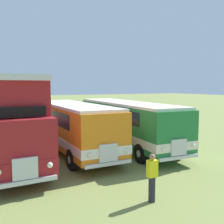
{
  "coord_description": "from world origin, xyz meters",
  "views": [
    {
      "loc": [
        2.59,
        -15.23,
        4.07
      ],
      "look_at": [
        10.34,
        0.07,
        2.36
      ],
      "focal_mm": 42.07,
      "sensor_mm": 36.0,
      "label": 1
    }
  ],
  "objects": [
    {
      "name": "bus_sixth_in_row",
      "position": [
        7.61,
        0.1,
        1.75
      ],
      "size": [
        2.63,
        10.06,
        2.99
      ],
      "color": "orange",
      "rests_on": "ground"
    },
    {
      "name": "bus_seventh_in_row",
      "position": [
        11.42,
        0.18,
        1.76
      ],
      "size": [
        3.11,
        11.55,
        2.99
      ],
      "color": "#237538",
      "rests_on": "ground"
    },
    {
      "name": "marshal_person",
      "position": [
        7.86,
        -7.92,
        0.89
      ],
      "size": [
        0.36,
        0.24,
        1.73
      ],
      "color": "#23232D",
      "rests_on": "ground"
    },
    {
      "name": "bus_fifth_in_row",
      "position": [
        3.8,
        0.02,
        2.36
      ],
      "size": [
        2.83,
        11.13,
        4.52
      ],
      "color": "maroon",
      "rests_on": "ground"
    }
  ]
}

